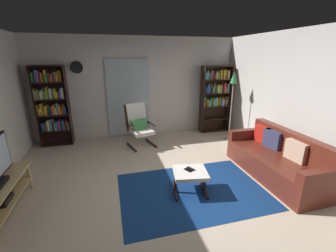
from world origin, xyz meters
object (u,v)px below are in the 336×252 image
(ottoman, at_px, (190,175))
(tv_remote, at_px, (191,169))
(leather_sofa, at_px, (278,160))
(cell_phone, at_px, (188,170))
(bookshelf_near_tv, at_px, (52,104))
(bookshelf_near_sofa, at_px, (215,94))
(lounge_armchair, at_px, (139,124))
(wall_clock, at_px, (77,67))
(floor_lamp_by_shelf, at_px, (233,87))

(ottoman, relative_size, tv_remote, 4.14)
(leather_sofa, relative_size, cell_phone, 14.06)
(bookshelf_near_tv, xyz_separation_m, leather_sofa, (4.21, -2.68, -0.72))
(bookshelf_near_sofa, xyz_separation_m, lounge_armchair, (-2.26, -0.54, -0.54))
(ottoman, distance_m, wall_clock, 3.80)
(lounge_armchair, bearing_deg, floor_lamp_by_shelf, -5.55)
(floor_lamp_by_shelf, xyz_separation_m, wall_clock, (-3.68, 0.95, 0.47))
(bookshelf_near_tv, bearing_deg, ottoman, -48.35)
(leather_sofa, xyz_separation_m, cell_phone, (-1.76, -0.07, 0.08))
(lounge_armchair, bearing_deg, leather_sofa, -43.38)
(tv_remote, bearing_deg, bookshelf_near_sofa, 28.07)
(bookshelf_near_tv, bearing_deg, leather_sofa, -32.48)
(leather_sofa, bearing_deg, tv_remote, -178.48)
(leather_sofa, relative_size, tv_remote, 13.67)
(lounge_armchair, xyz_separation_m, tv_remote, (0.53, -2.16, -0.15))
(leather_sofa, bearing_deg, bookshelf_near_tv, 147.52)
(lounge_armchair, relative_size, wall_clock, 3.53)
(tv_remote, bearing_deg, wall_clock, 93.77)
(cell_phone, height_order, floor_lamp_by_shelf, floor_lamp_by_shelf)
(bookshelf_near_tv, distance_m, tv_remote, 3.75)
(bookshelf_near_sofa, distance_m, leather_sofa, 2.76)
(bookshelf_near_tv, bearing_deg, cell_phone, -48.31)
(leather_sofa, bearing_deg, wall_clock, 141.58)
(ottoman, xyz_separation_m, tv_remote, (0.03, 0.05, 0.08))
(lounge_armchair, height_order, cell_phone, lounge_armchair)
(lounge_armchair, distance_m, tv_remote, 2.23)
(cell_phone, bearing_deg, wall_clock, 95.51)
(tv_remote, height_order, floor_lamp_by_shelf, floor_lamp_by_shelf)
(bookshelf_near_tv, xyz_separation_m, lounge_armchair, (1.97, -0.57, -0.49))
(ottoman, xyz_separation_m, floor_lamp_by_shelf, (1.84, 1.99, 1.07))
(lounge_armchair, bearing_deg, ottoman, -77.26)
(bookshelf_near_tv, height_order, ottoman, bookshelf_near_tv)
(lounge_armchair, xyz_separation_m, floor_lamp_by_shelf, (2.34, -0.23, 0.85))
(bookshelf_near_tv, xyz_separation_m, wall_clock, (0.63, 0.16, 0.83))
(tv_remote, bearing_deg, lounge_armchair, 74.54)
(wall_clock, bearing_deg, bookshelf_near_sofa, -3.01)
(bookshelf_near_tv, height_order, floor_lamp_by_shelf, bookshelf_near_tv)
(ottoman, height_order, wall_clock, wall_clock)
(bookshelf_near_sofa, xyz_separation_m, floor_lamp_by_shelf, (0.08, -0.77, 0.31))
(floor_lamp_by_shelf, bearing_deg, wall_clock, 165.47)
(tv_remote, relative_size, wall_clock, 0.50)
(wall_clock, bearing_deg, leather_sofa, -38.42)
(leather_sofa, distance_m, wall_clock, 4.83)
(lounge_armchair, height_order, floor_lamp_by_shelf, floor_lamp_by_shelf)
(leather_sofa, height_order, cell_phone, leather_sofa)
(bookshelf_near_sofa, bearing_deg, cell_phone, -123.22)
(bookshelf_near_tv, xyz_separation_m, ottoman, (2.47, -2.78, -0.71))
(cell_phone, bearing_deg, ottoman, -77.95)
(lounge_armchair, bearing_deg, wall_clock, 151.61)
(cell_phone, bearing_deg, leather_sofa, -24.22)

